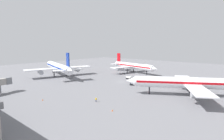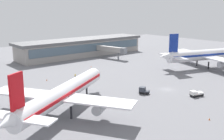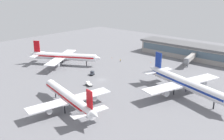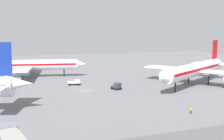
# 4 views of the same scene
# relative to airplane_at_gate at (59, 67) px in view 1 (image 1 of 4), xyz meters

# --- Properties ---
(ground) EXTENTS (288.00, 288.00, 0.00)m
(ground) POSITION_rel_airplane_at_gate_xyz_m (44.64, 11.19, -6.11)
(ground) COLOR slate
(airplane_at_gate) EXTENTS (53.76, 44.11, 16.80)m
(airplane_at_gate) POSITION_rel_airplane_at_gate_xyz_m (0.00, 0.00, 0.00)
(airplane_at_gate) COLOR white
(airplane_at_gate) RESTS_ON ground
(airplane_taxiing) EXTENTS (46.23, 37.60, 14.18)m
(airplane_taxiing) POSITION_rel_airplane_at_gate_xyz_m (29.97, 45.96, -0.95)
(airplane_taxiing) COLOR white
(airplane_taxiing) RESTS_ON ground
(airplane_distant) EXTENTS (45.78, 38.40, 15.56)m
(airplane_distant) POSITION_rel_airplane_at_gate_xyz_m (83.84, 6.96, -0.45)
(airplane_distant) COLOR white
(airplane_distant) RESTS_ON ground
(baggage_tug) EXTENTS (3.26, 3.70, 2.30)m
(baggage_tug) POSITION_rel_airplane_at_gate_xyz_m (54.51, 9.10, -4.95)
(baggage_tug) COLOR black
(baggage_tug) RESTS_ON ground
(pushback_tractor) EXTENTS (4.76, 3.22, 1.90)m
(pushback_tractor) POSITION_rel_airplane_at_gate_xyz_m (43.46, 22.11, -5.14)
(pushback_tractor) COLOR black
(pushback_tractor) RESTS_ON ground
(ground_crew_worker) EXTENTS (0.54, 0.50, 1.67)m
(ground_crew_worker) POSITION_rel_airplane_at_gate_xyz_m (60.46, -23.81, -5.26)
(ground_crew_worker) COLOR #1E2338
(ground_crew_worker) RESTS_ON ground
(safety_cone_near_gate) EXTENTS (0.44, 0.44, 0.60)m
(safety_cone_near_gate) POSITION_rel_airplane_at_gate_xyz_m (57.66, 35.39, -5.81)
(safety_cone_near_gate) COLOR #EA590C
(safety_cone_near_gate) RESTS_ON ground
(safety_cone_mid_apron) EXTENTS (0.44, 0.44, 0.60)m
(safety_cone_mid_apron) POSITION_rel_airplane_at_gate_xyz_m (71.50, -27.23, -5.81)
(safety_cone_mid_apron) COLOR #EA590C
(safety_cone_mid_apron) RESTS_ON ground
(safety_cone_far_side) EXTENTS (0.44, 0.44, 0.60)m
(safety_cone_far_side) POSITION_rel_airplane_at_gate_xyz_m (43.45, -36.17, -5.81)
(safety_cone_far_side) COLOR #EA590C
(safety_cone_far_side) RESTS_ON ground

